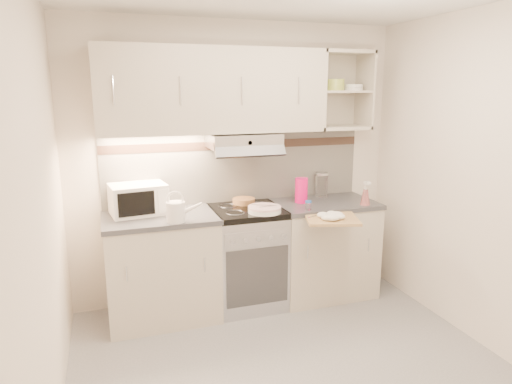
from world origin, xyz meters
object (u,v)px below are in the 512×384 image
electric_range (247,257)px  plate_stack (265,209)px  pink_pitcher (301,190)px  cutting_board (332,219)px  microwave (138,199)px  spray_bottle (365,195)px  watering_can (177,211)px  glass_jar (322,184)px

electric_range → plate_stack: size_ratio=3.22×
electric_range → pink_pitcher: 0.78m
plate_stack → cutting_board: size_ratio=0.67×
microwave → cutting_board: bearing=-28.3°
electric_range → spray_bottle: bearing=-11.9°
plate_stack → spray_bottle: 0.95m
pink_pitcher → cutting_board: bearing=-104.5°
plate_stack → pink_pitcher: bearing=26.8°
watering_can → plate_stack: 0.74m
microwave → plate_stack: bearing=-24.1°
plate_stack → spray_bottle: spray_bottle is taller
watering_can → cutting_board: (1.23, -0.22, -0.12)m
cutting_board → spray_bottle: bearing=44.1°
microwave → spray_bottle: size_ratio=2.12×
plate_stack → cutting_board: (0.49, -0.27, -0.06)m
electric_range → microwave: 1.08m
plate_stack → pink_pitcher: (0.43, 0.22, 0.09)m
microwave → spray_bottle: bearing=-17.5°
spray_bottle → glass_jar: bearing=114.0°
cutting_board → pink_pitcher: bearing=114.2°
watering_can → glass_jar: 1.52m
microwave → plate_stack: size_ratio=1.72×
glass_jar → cutting_board: size_ratio=0.56×
pink_pitcher → glass_jar: bearing=8.3°
glass_jar → spray_bottle: (0.22, -0.42, -0.03)m
glass_jar → spray_bottle: bearing=-61.8°
pink_pitcher → cutting_board: 0.51m
microwave → plate_stack: 1.05m
electric_range → cutting_board: size_ratio=2.16×
microwave → spray_bottle: 1.98m
pink_pitcher → electric_range: bearing=162.8°
plate_stack → cutting_board: 0.56m
watering_can → pink_pitcher: 1.20m
pink_pitcher → spray_bottle: same height
electric_range → spray_bottle: 1.19m
pink_pitcher → glass_jar: glass_jar is taller
electric_range → glass_jar: size_ratio=3.87×
pink_pitcher → glass_jar: (0.28, 0.16, 0.00)m
plate_stack → cutting_board: plate_stack is taller
electric_range → spray_bottle: spray_bottle is taller
electric_range → watering_can: watering_can is taller
electric_range → microwave: microwave is taller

